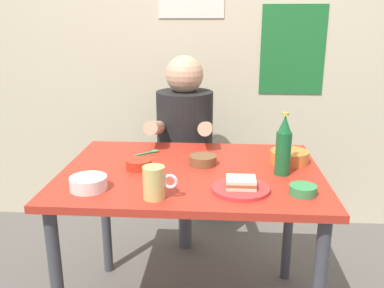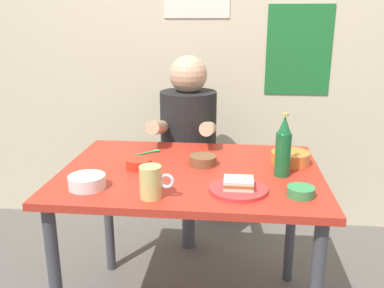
% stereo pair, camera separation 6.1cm
% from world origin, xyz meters
% --- Properties ---
extents(wall_back, '(4.40, 0.09, 2.60)m').
position_xyz_m(wall_back, '(0.00, 1.05, 1.30)').
color(wall_back, beige).
rests_on(wall_back, ground).
extents(dining_table, '(1.10, 0.80, 0.74)m').
position_xyz_m(dining_table, '(0.00, 0.00, 0.65)').
color(dining_table, '#B72D1E').
rests_on(dining_table, ground).
extents(stool, '(0.34, 0.34, 0.45)m').
position_xyz_m(stool, '(-0.08, 0.63, 0.35)').
color(stool, '#4C4C51').
rests_on(stool, ground).
extents(person_seated, '(0.33, 0.56, 0.72)m').
position_xyz_m(person_seated, '(-0.08, 0.62, 0.77)').
color(person_seated, black).
rests_on(person_seated, stool).
extents(plate_orange, '(0.22, 0.22, 0.01)m').
position_xyz_m(plate_orange, '(0.20, -0.21, 0.75)').
color(plate_orange, red).
rests_on(plate_orange, dining_table).
extents(sandwich, '(0.11, 0.09, 0.04)m').
position_xyz_m(sandwich, '(0.20, -0.21, 0.77)').
color(sandwich, beige).
rests_on(sandwich, plate_orange).
extents(beer_mug, '(0.13, 0.08, 0.12)m').
position_xyz_m(beer_mug, '(-0.11, -0.30, 0.80)').
color(beer_mug, '#D1BC66').
rests_on(beer_mug, dining_table).
extents(beer_bottle, '(0.06, 0.06, 0.26)m').
position_xyz_m(beer_bottle, '(0.38, -0.03, 0.86)').
color(beer_bottle, '#19602D').
rests_on(beer_bottle, dining_table).
extents(condiment_bowl_brown, '(0.12, 0.12, 0.04)m').
position_xyz_m(condiment_bowl_brown, '(0.05, 0.07, 0.76)').
color(condiment_bowl_brown, brown).
rests_on(condiment_bowl_brown, dining_table).
extents(sauce_bowl_chili, '(0.11, 0.11, 0.04)m').
position_xyz_m(sauce_bowl_chili, '(-0.23, 0.00, 0.76)').
color(sauce_bowl_chili, red).
rests_on(sauce_bowl_chili, dining_table).
extents(rice_bowl_white, '(0.14, 0.14, 0.05)m').
position_xyz_m(rice_bowl_white, '(-0.37, -0.24, 0.77)').
color(rice_bowl_white, silver).
rests_on(rice_bowl_white, dining_table).
extents(dip_bowl_green, '(0.10, 0.10, 0.03)m').
position_xyz_m(dip_bowl_green, '(0.43, -0.23, 0.76)').
color(dip_bowl_green, '#388C4C').
rests_on(dip_bowl_green, dining_table).
extents(soup_bowl_orange, '(0.17, 0.17, 0.05)m').
position_xyz_m(soup_bowl_orange, '(0.43, 0.12, 0.77)').
color(soup_bowl_orange, orange).
rests_on(soup_bowl_orange, dining_table).
extents(spoon, '(0.10, 0.09, 0.01)m').
position_xyz_m(spoon, '(-0.21, 0.22, 0.75)').
color(spoon, '#26A559').
rests_on(spoon, dining_table).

